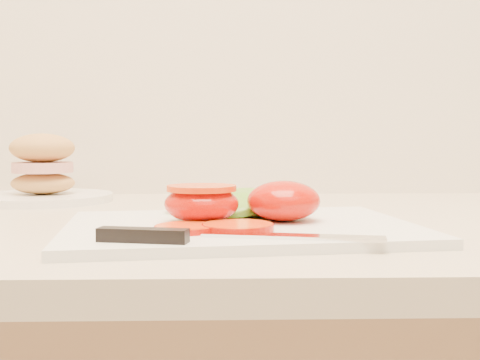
{
  "coord_description": "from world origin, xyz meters",
  "views": [
    {
      "loc": [
        -0.49,
        0.93,
        1.03
      ],
      "look_at": [
        -0.47,
        1.57,
        0.99
      ],
      "focal_mm": 45.0,
      "sensor_mm": 36.0,
      "label": 1
    }
  ],
  "objects": [
    {
      "name": "tomato_half_dome",
      "position": [
        -0.43,
        1.57,
        0.96
      ],
      "size": [
        0.08,
        0.08,
        0.04
      ],
      "primitive_type": "ellipsoid",
      "color": "red",
      "rests_on": "cutting_board"
    },
    {
      "name": "tomato_slice_1",
      "position": [
        -0.53,
        1.5,
        0.94
      ],
      "size": [
        0.06,
        0.06,
        0.01
      ],
      "primitive_type": "cylinder",
      "color": "#FC460B",
      "rests_on": "cutting_board"
    },
    {
      "name": "lettuce_leaf_1",
      "position": [
        -0.46,
        1.64,
        0.95
      ],
      "size": [
        0.15,
        0.14,
        0.03
      ],
      "primitive_type": "ellipsoid",
      "rotation": [
        0.0,
        0.0,
        0.71
      ],
      "color": "#65A82C",
      "rests_on": "cutting_board"
    },
    {
      "name": "tomato_half_cut",
      "position": [
        -0.52,
        1.56,
        0.96
      ],
      "size": [
        0.08,
        0.08,
        0.04
      ],
      "color": "red",
      "rests_on": "cutting_board"
    },
    {
      "name": "tomato_slice_0",
      "position": [
        -0.48,
        1.51,
        0.94
      ],
      "size": [
        0.07,
        0.07,
        0.01
      ],
      "primitive_type": "cylinder",
      "color": "#FC460B",
      "rests_on": "cutting_board"
    },
    {
      "name": "lettuce_leaf_0",
      "position": [
        -0.5,
        1.63,
        0.95
      ],
      "size": [
        0.16,
        0.14,
        0.02
      ],
      "primitive_type": "ellipsoid",
      "rotation": [
        0.0,
        0.0,
        -0.44
      ],
      "color": "#65A82C",
      "rests_on": "cutting_board"
    },
    {
      "name": "cutting_board",
      "position": [
        -0.47,
        1.56,
        0.94
      ],
      "size": [
        0.39,
        0.3,
        0.01
      ],
      "primitive_type": "cube",
      "rotation": [
        0.0,
        0.0,
        0.13
      ],
      "color": "silver",
      "rests_on": "counter"
    },
    {
      "name": "knife",
      "position": [
        -0.51,
        1.45,
        0.94
      ],
      "size": [
        0.25,
        0.06,
        0.01
      ],
      "rotation": [
        0.0,
        0.0,
        -0.21
      ],
      "color": "silver",
      "rests_on": "cutting_board"
    },
    {
      "name": "sandwich_plate",
      "position": [
        -0.77,
        1.88,
        0.97
      ],
      "size": [
        0.21,
        0.21,
        0.11
      ],
      "rotation": [
        0.0,
        0.0,
        0.28
      ],
      "color": "white",
      "rests_on": "counter"
    }
  ]
}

